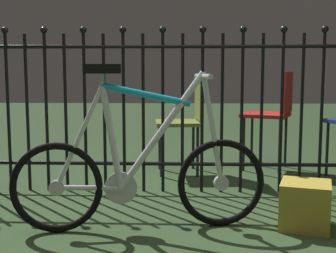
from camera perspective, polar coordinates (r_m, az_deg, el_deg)
The scene contains 6 objects.
ground_plane at distance 2.58m, azimuth 3.05°, elevation -12.91°, with size 20.00×20.00×0.00m, color #2E4526.
iron_fence at distance 3.25m, azimuth 1.71°, elevation 2.59°, with size 3.86×0.07×1.26m.
bicycle at distance 2.51m, azimuth -3.54°, elevation -5.73°, with size 1.40×0.40×0.91m.
chair_olive at distance 3.89m, azimuth 2.43°, elevation 1.55°, with size 0.42×0.42×0.85m.
chair_red at distance 4.11m, azimuth 13.26°, elevation 2.16°, with size 0.51×0.51×0.87m.
display_crate at distance 2.69m, azimuth 16.88°, elevation -9.44°, with size 0.27×0.27×0.26m, color #B29933.
Camera 1 is at (-0.04, -2.43, 0.88)m, focal length 48.45 mm.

